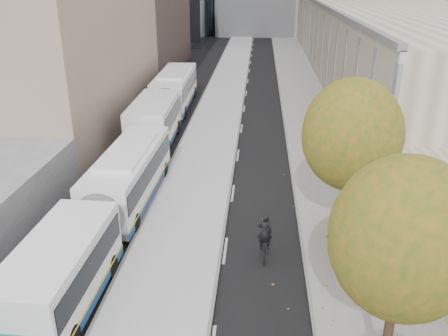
# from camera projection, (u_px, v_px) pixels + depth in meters

# --- Properties ---
(bus_platform) EXTENTS (4.25, 150.00, 0.15)m
(bus_platform) POSITION_uv_depth(u_px,v_px,m) (219.00, 110.00, 42.56)
(bus_platform) COLOR silver
(bus_platform) RESTS_ON ground
(sidewalk) EXTENTS (4.75, 150.00, 0.08)m
(sidewalk) POSITION_uv_depth(u_px,v_px,m) (309.00, 113.00, 42.02)
(sidewalk) COLOR gray
(sidewalk) RESTS_ON ground
(building_tan) EXTENTS (18.00, 92.00, 8.00)m
(building_tan) POSITION_uv_depth(u_px,v_px,m) (374.00, 31.00, 66.45)
(building_tan) COLOR #A19A81
(building_tan) RESTS_ON ground
(bus_shelter) EXTENTS (1.90, 4.40, 2.53)m
(bus_shelter) POSITION_uv_depth(u_px,v_px,m) (406.00, 225.00, 18.94)
(bus_shelter) COLOR #383A3F
(bus_shelter) RESTS_ON sidewalk
(tree_b) EXTENTS (4.00, 4.00, 6.97)m
(tree_b) POSITION_uv_depth(u_px,v_px,m) (404.00, 239.00, 12.51)
(tree_b) COLOR #311D14
(tree_b) RESTS_ON sidewalk
(tree_c) EXTENTS (4.20, 4.20, 7.28)m
(tree_c) POSITION_uv_depth(u_px,v_px,m) (352.00, 135.00, 19.80)
(tree_c) COLOR #311D14
(tree_c) RESTS_ON sidewalk
(bus_near) EXTENTS (2.81, 16.93, 2.82)m
(bus_near) POSITION_uv_depth(u_px,v_px,m) (107.00, 207.00, 21.81)
(bus_near) COLOR white
(bus_near) RESTS_ON ground
(bus_far) EXTENTS (3.21, 19.09, 3.17)m
(bus_far) POSITION_uv_depth(u_px,v_px,m) (167.00, 100.00, 39.26)
(bus_far) COLOR white
(bus_far) RESTS_ON ground
(cyclist) EXTENTS (0.63, 1.69, 2.16)m
(cyclist) POSITION_uv_depth(u_px,v_px,m) (264.00, 242.00, 20.42)
(cyclist) COLOR black
(cyclist) RESTS_ON ground
(distant_car) EXTENTS (1.63, 3.58, 1.19)m
(distant_car) POSITION_uv_depth(u_px,v_px,m) (186.00, 87.00, 49.02)
(distant_car) COLOR #BABABA
(distant_car) RESTS_ON ground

